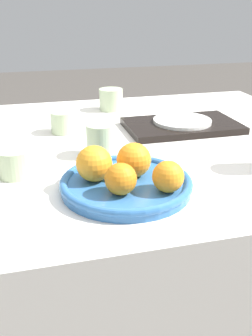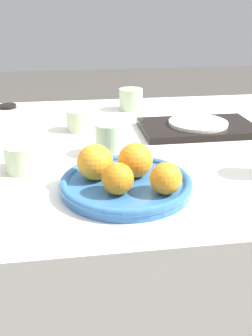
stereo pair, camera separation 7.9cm
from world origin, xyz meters
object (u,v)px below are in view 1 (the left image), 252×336
(side_plate, at_px, (182,121))
(cup_3, at_px, (63,122))
(serving_tray, at_px, (182,126))
(orange_1, at_px, (94,163))
(orange_2, at_px, (121,179))
(orange_0, at_px, (168,177))
(fruit_platter, at_px, (126,184))
(cup_0, at_px, (101,140))
(orange_3, at_px, (134,160))
(cup_2, at_px, (15,163))
(cup_1, at_px, (111,99))

(side_plate, bearing_deg, cup_3, 170.89)
(serving_tray, distance_m, cup_3, 0.36)
(orange_1, relative_size, orange_2, 1.20)
(cup_3, bearing_deg, orange_2, -82.81)
(orange_0, bearing_deg, fruit_platter, 137.71)
(fruit_platter, bearing_deg, orange_1, 158.09)
(fruit_platter, height_order, orange_0, orange_0)
(orange_2, distance_m, cup_3, 0.47)
(orange_1, bearing_deg, fruit_platter, -21.91)
(fruit_platter, xyz_separation_m, cup_3, (-0.08, 0.42, 0.02))
(serving_tray, relative_size, cup_0, 4.20)
(fruit_platter, xyz_separation_m, serving_tray, (0.27, 0.36, -0.00))
(fruit_platter, xyz_separation_m, cup_0, (-0.01, 0.21, 0.03))
(orange_0, relative_size, side_plate, 0.35)
(orange_2, xyz_separation_m, orange_3, (0.05, 0.07, 0.01))
(orange_0, height_order, cup_2, orange_0)
(fruit_platter, distance_m, orange_3, 0.05)
(orange_3, relative_size, cup_2, 0.92)
(cup_0, bearing_deg, cup_3, 108.73)
(orange_1, height_order, cup_3, orange_1)
(cup_0, bearing_deg, orange_0, -73.83)
(orange_1, height_order, cup_1, orange_1)
(cup_1, bearing_deg, orange_1, -105.69)
(cup_1, height_order, cup_3, cup_1)
(orange_2, distance_m, cup_1, 0.69)
(orange_2, distance_m, cup_0, 0.26)
(fruit_platter, distance_m, cup_0, 0.21)
(orange_0, xyz_separation_m, side_plate, (0.20, 0.42, -0.03))
(orange_0, bearing_deg, cup_3, 107.30)
(orange_1, relative_size, cup_0, 0.93)
(fruit_platter, xyz_separation_m, orange_2, (-0.02, -0.05, 0.04))
(orange_3, xyz_separation_m, cup_2, (-0.24, 0.11, -0.02))
(orange_1, distance_m, side_plate, 0.47)
(orange_2, bearing_deg, serving_tray, 54.47)
(orange_0, xyz_separation_m, serving_tray, (0.20, 0.42, -0.04))
(cup_2, bearing_deg, side_plate, 24.98)
(serving_tray, bearing_deg, orange_3, -126.21)
(orange_3, bearing_deg, fruit_platter, -133.37)
(side_plate, xyz_separation_m, cup_3, (-0.35, 0.06, 0.01))
(side_plate, distance_m, cup_2, 0.54)
(orange_2, bearing_deg, cup_3, 97.19)
(fruit_platter, xyz_separation_m, orange_3, (0.02, 0.02, 0.04))
(cup_0, xyz_separation_m, cup_2, (-0.21, -0.07, -0.01))
(orange_3, relative_size, cup_1, 0.88)
(orange_0, distance_m, orange_3, 0.10)
(fruit_platter, distance_m, cup_3, 0.42)
(orange_0, relative_size, cup_1, 0.75)
(orange_1, relative_size, cup_2, 0.94)
(orange_0, height_order, orange_3, orange_3)
(orange_0, xyz_separation_m, orange_3, (-0.04, 0.09, 0.01))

